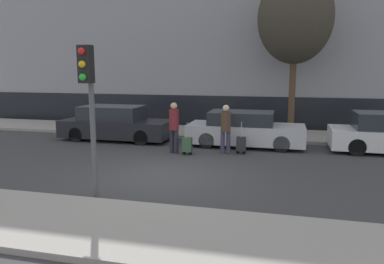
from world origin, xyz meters
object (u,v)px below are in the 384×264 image
object	(u,v)px
parked_car_1	(245,130)
parked_car_0	(115,124)
traffic_light	(89,91)
trolley_right	(241,144)
pedestrian_right	(226,126)
pedestrian_left	(174,124)
trolley_left	(187,145)
bare_tree_near_crossing	(295,18)

from	to	relation	value
parked_car_1	parked_car_0	bearing A→B (deg)	-179.77
traffic_light	trolley_right	bearing A→B (deg)	64.07
traffic_light	pedestrian_right	bearing A→B (deg)	68.35
pedestrian_left	trolley_left	world-z (taller)	pedestrian_left
bare_tree_near_crossing	traffic_light	bearing A→B (deg)	-114.51
parked_car_1	traffic_light	size ratio (longest dim) A/B	1.28
pedestrian_right	trolley_right	distance (m)	0.83
pedestrian_right	bare_tree_near_crossing	xyz separation A→B (m)	(2.25, 4.22, 4.10)
parked_car_0	pedestrian_right	bearing A→B (deg)	-17.06
pedestrian_left	trolley_right	distance (m)	2.46
bare_tree_near_crossing	pedestrian_left	bearing A→B (deg)	-131.50
parked_car_1	trolley_left	distance (m)	2.70
pedestrian_right	trolley_left	bearing A→B (deg)	10.30
parked_car_0	bare_tree_near_crossing	xyz separation A→B (m)	(7.17, 2.71, 4.42)
parked_car_1	trolley_right	bearing A→B (deg)	-88.32
traffic_light	bare_tree_near_crossing	bearing A→B (deg)	65.49
bare_tree_near_crossing	trolley_left	bearing A→B (deg)	-126.59
pedestrian_left	traffic_light	world-z (taller)	traffic_light
trolley_left	trolley_right	size ratio (longest dim) A/B	1.01
parked_car_1	pedestrian_left	xyz separation A→B (m)	(-2.28, -1.87, 0.40)
trolley_right	pedestrian_left	bearing A→B (deg)	-169.16
pedestrian_left	bare_tree_near_crossing	distance (m)	7.31
traffic_light	parked_car_1	bearing A→B (deg)	69.14
parked_car_0	bare_tree_near_crossing	bearing A→B (deg)	20.70
parked_car_1	bare_tree_near_crossing	xyz separation A→B (m)	(1.75, 2.69, 4.45)
pedestrian_left	traffic_light	distance (m)	5.32
bare_tree_near_crossing	pedestrian_right	bearing A→B (deg)	-118.02
pedestrian_left	parked_car_0	bearing A→B (deg)	-12.82
parked_car_1	pedestrian_right	xyz separation A→B (m)	(-0.50, -1.53, 0.35)
pedestrian_left	pedestrian_right	world-z (taller)	pedestrian_left
parked_car_1	bare_tree_near_crossing	distance (m)	5.48
parked_car_1	pedestrian_left	bearing A→B (deg)	-140.70
trolley_left	parked_car_1	bearing A→B (deg)	49.18
pedestrian_left	pedestrian_right	xyz separation A→B (m)	(1.79, 0.34, -0.05)
parked_car_1	pedestrian_right	world-z (taller)	pedestrian_right
trolley_left	traffic_light	bearing A→B (deg)	-100.32
parked_car_1	pedestrian_left	world-z (taller)	pedestrian_left
pedestrian_left	trolley_right	size ratio (longest dim) A/B	1.58
trolley_left	bare_tree_near_crossing	xyz separation A→B (m)	(3.51, 4.72, 4.72)
parked_car_0	pedestrian_left	world-z (taller)	pedestrian_left
pedestrian_left	trolley_left	xyz separation A→B (m)	(0.52, -0.17, -0.67)
parked_car_1	pedestrian_right	bearing A→B (deg)	-107.98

